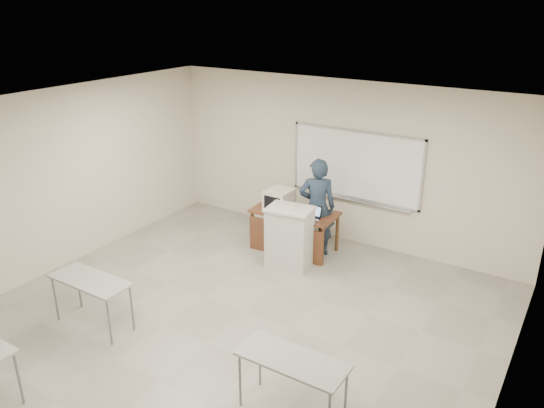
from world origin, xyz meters
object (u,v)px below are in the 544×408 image
Objects in this scene: whiteboard at (356,166)px; keyboard at (286,205)px; instructor_desk at (291,223)px; presenter at (317,207)px; podium at (290,237)px; laptop at (311,215)px; crt_monitor at (279,200)px; mouse at (317,220)px.

keyboard is at bearing -113.98° from whiteboard.
presenter is (0.40, 0.19, 0.33)m from instructor_desk.
keyboard is at bearing 138.38° from podium.
whiteboard reaches higher than keyboard.
keyboard is 0.23× the size of presenter.
keyboard reaches higher than laptop.
whiteboard is 2.34× the size of podium.
crt_monitor reaches higher than instructor_desk.
presenter is at bearing -113.01° from whiteboard.
keyboard is (-0.62, -1.39, -0.41)m from whiteboard.
podium is 2.21× the size of crt_monitor.
crt_monitor is at bearing -168.81° from laptop.
mouse reaches higher than instructor_desk.
podium is 0.79m from crt_monitor.
whiteboard reaches higher than mouse.
laptop is at bearing 39.00° from keyboard.
whiteboard is at bearing 50.67° from keyboard.
presenter is at bearing 22.45° from instructor_desk.
crt_monitor is 0.67m from laptop.
crt_monitor is at bearing -12.13° from presenter.
crt_monitor is (-0.99, -1.00, -0.54)m from whiteboard.
keyboard reaches higher than podium.
podium is 2.62× the size of keyboard.
instructor_desk is at bearing 170.10° from mouse.
instructor_desk is (-0.74, -0.99, -0.92)m from whiteboard.
mouse is (0.15, -0.07, -0.04)m from laptop.
whiteboard is 1.57m from keyboard.
mouse is 0.34m from presenter.
instructor_desk is 0.55m from presenter.
laptop is 0.73× the size of keyboard.
mouse is at bearing -100.12° from whiteboard.
instructor_desk is at bearing -126.88° from whiteboard.
keyboard is at bearing -114.24° from laptop.
presenter reaches higher than instructor_desk.
podium reaches higher than laptop.
laptop is at bearing -108.82° from whiteboard.
whiteboard is at bearing 79.06° from mouse.
keyboard is (0.37, -0.39, 0.13)m from crt_monitor.
mouse is at bearing 20.83° from keyboard.
presenter is at bearing 69.16° from podium.
podium is at bearing -97.37° from laptop.
keyboard is (-0.43, -0.31, 0.30)m from mouse.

